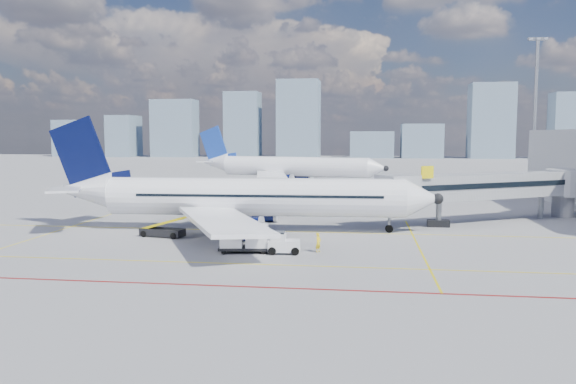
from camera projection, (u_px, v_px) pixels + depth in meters
name	position (u px, v px, depth m)	size (l,w,h in m)	color
ground	(249.00, 247.00, 46.46)	(420.00, 420.00, 0.00)	gray
apron_markings	(231.00, 257.00, 42.68)	(90.00, 35.12, 0.01)	yellow
jet_bridge	(497.00, 187.00, 59.69)	(23.55, 15.78, 6.30)	#96989E
floodlight_mast_ne	(535.00, 109.00, 94.37)	(3.20, 0.61, 25.45)	gray
distant_skyline	(333.00, 128.00, 233.02)	(246.37, 15.35, 31.99)	slate
main_aircraft	(239.00, 198.00, 54.44)	(38.43, 33.48, 11.20)	white
second_aircraft	(287.00, 167.00, 107.76)	(38.04, 32.72, 11.24)	white
baggage_tug	(282.00, 243.00, 43.92)	(2.55, 1.64, 1.71)	white
cargo_dolly	(244.00, 237.00, 44.32)	(4.20, 2.28, 2.20)	black
belt_loader	(164.00, 230.00, 51.15)	(5.93, 2.47, 2.38)	black
ramp_worker	(318.00, 242.00, 44.46)	(0.56, 0.37, 1.54)	yellow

